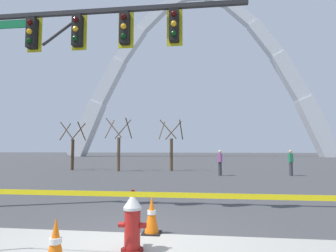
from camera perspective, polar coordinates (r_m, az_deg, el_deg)
ground_plane at (r=5.66m, az=-7.16°, el=-21.67°), size 240.00×240.00×0.00m
fire_hydrant at (r=4.90m, az=-7.18°, el=-18.71°), size 0.46×0.48×0.99m
caution_tape_barrier at (r=4.47m, az=-3.04°, el=-16.83°), size 5.52×0.04×1.05m
traffic_cone_by_hydrant at (r=4.44m, az=-21.80°, el=-21.39°), size 0.36×0.36×0.73m
traffic_cone_mid_sidewalk at (r=5.83m, az=-3.32°, el=-17.55°), size 0.36×0.36×0.73m
traffic_signal_gantry at (r=8.91m, az=-20.44°, el=13.58°), size 7.82×0.44×6.00m
monument_arch at (r=61.97m, az=5.67°, el=9.17°), size 56.40×3.11×36.88m
tree_far_left at (r=23.59m, az=-18.70°, el=-4.37°), size 1.75×1.76×3.77m
tree_left_mid at (r=21.61m, az=-9.94°, el=-4.31°), size 1.83×1.84×3.96m
tree_center_left at (r=21.55m, az=0.67°, el=-4.51°), size 1.78×1.79×3.85m
pedestrian_walking_left at (r=18.08m, az=10.45°, el=-7.24°), size 0.31×0.39×1.59m
pedestrian_standing_center at (r=19.24m, az=23.55°, el=-6.77°), size 0.24×0.36×1.59m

